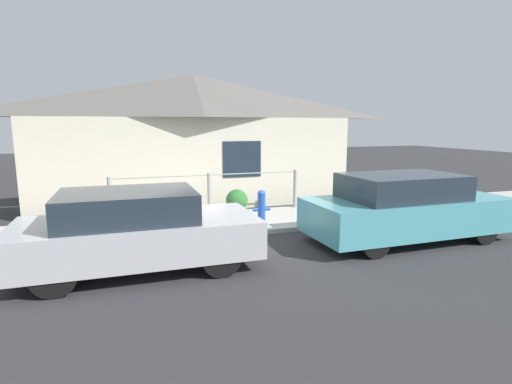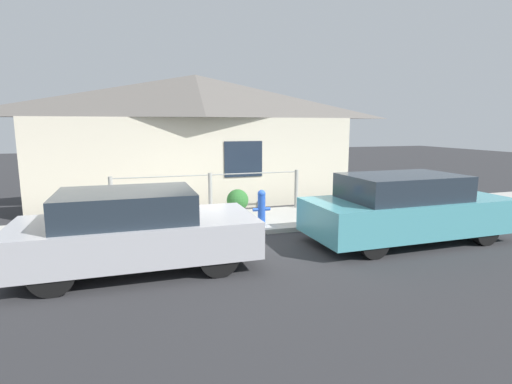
{
  "view_description": "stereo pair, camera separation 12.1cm",
  "coord_description": "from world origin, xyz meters",
  "px_view_note": "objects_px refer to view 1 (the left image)",
  "views": [
    {
      "loc": [
        -2.08,
        -7.9,
        2.36
      ],
      "look_at": [
        0.68,
        0.3,
        0.9
      ],
      "focal_mm": 28.0,
      "sensor_mm": 36.0,
      "label": 1
    },
    {
      "loc": [
        -1.96,
        -7.94,
        2.36
      ],
      "look_at": [
        0.68,
        0.3,
        0.9
      ],
      "focal_mm": 28.0,
      "sensor_mm": 36.0,
      "label": 2
    }
  ],
  "objects_px": {
    "car_left": "(136,230)",
    "car_right": "(406,208)",
    "fire_hydrant": "(261,207)",
    "potted_plant_by_fence": "(157,214)",
    "potted_plant_near_hydrant": "(237,201)"
  },
  "relations": [
    {
      "from": "car_left",
      "to": "potted_plant_near_hydrant",
      "type": "height_order",
      "value": "car_left"
    },
    {
      "from": "potted_plant_near_hydrant",
      "to": "potted_plant_by_fence",
      "type": "relative_size",
      "value": 1.23
    },
    {
      "from": "fire_hydrant",
      "to": "potted_plant_near_hydrant",
      "type": "relative_size",
      "value": 1.29
    },
    {
      "from": "car_left",
      "to": "potted_plant_near_hydrant",
      "type": "bearing_deg",
      "value": 49.51
    },
    {
      "from": "car_left",
      "to": "car_right",
      "type": "distance_m",
      "value": 5.28
    },
    {
      "from": "fire_hydrant",
      "to": "potted_plant_near_hydrant",
      "type": "bearing_deg",
      "value": 98.17
    },
    {
      "from": "car_right",
      "to": "potted_plant_by_fence",
      "type": "relative_size",
      "value": 8.05
    },
    {
      "from": "car_right",
      "to": "fire_hydrant",
      "type": "distance_m",
      "value": 3.04
    },
    {
      "from": "potted_plant_near_hydrant",
      "to": "car_right",
      "type": "bearing_deg",
      "value": -47.73
    },
    {
      "from": "car_right",
      "to": "car_left",
      "type": "bearing_deg",
      "value": 179.23
    },
    {
      "from": "car_left",
      "to": "fire_hydrant",
      "type": "xyz_separation_m",
      "value": [
        2.74,
        1.66,
        -0.13
      ]
    },
    {
      "from": "car_left",
      "to": "fire_hydrant",
      "type": "bearing_deg",
      "value": 31.06
    },
    {
      "from": "car_left",
      "to": "potted_plant_by_fence",
      "type": "height_order",
      "value": "car_left"
    },
    {
      "from": "car_left",
      "to": "fire_hydrant",
      "type": "relative_size",
      "value": 4.63
    },
    {
      "from": "fire_hydrant",
      "to": "potted_plant_by_fence",
      "type": "relative_size",
      "value": 1.59
    }
  ]
}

